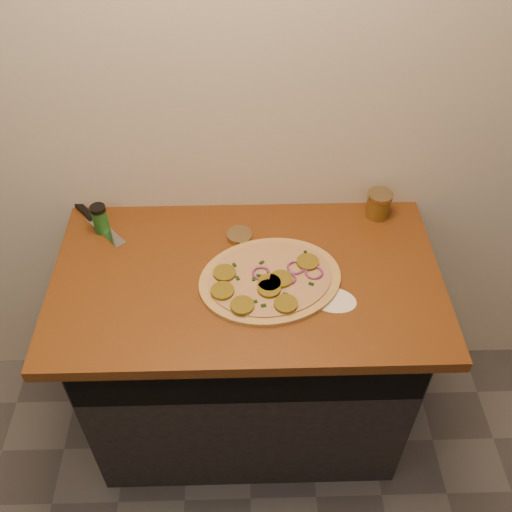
{
  "coord_description": "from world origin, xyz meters",
  "views": [
    {
      "loc": [
        -0.0,
        0.21,
        2.18
      ],
      "look_at": [
        0.03,
        1.44,
        0.95
      ],
      "focal_mm": 40.0,
      "sensor_mm": 36.0,
      "label": 1
    }
  ],
  "objects_px": {
    "pizza": "(270,280)",
    "chefs_knife": "(93,219)",
    "salsa_jar": "(379,204)",
    "spice_shaker": "(100,219)"
  },
  "relations": [
    {
      "from": "pizza",
      "to": "chefs_knife",
      "type": "relative_size",
      "value": 2.19
    },
    {
      "from": "chefs_knife",
      "to": "salsa_jar",
      "type": "height_order",
      "value": "salsa_jar"
    },
    {
      "from": "chefs_knife",
      "to": "spice_shaker",
      "type": "height_order",
      "value": "spice_shaker"
    },
    {
      "from": "salsa_jar",
      "to": "spice_shaker",
      "type": "xyz_separation_m",
      "value": [
        -0.93,
        -0.06,
        0.01
      ]
    },
    {
      "from": "salsa_jar",
      "to": "spice_shaker",
      "type": "distance_m",
      "value": 0.93
    },
    {
      "from": "pizza",
      "to": "spice_shaker",
      "type": "bearing_deg",
      "value": 155.62
    },
    {
      "from": "salsa_jar",
      "to": "spice_shaker",
      "type": "relative_size",
      "value": 0.9
    },
    {
      "from": "pizza",
      "to": "spice_shaker",
      "type": "xyz_separation_m",
      "value": [
        -0.55,
        0.25,
        0.04
      ]
    },
    {
      "from": "pizza",
      "to": "chefs_knife",
      "type": "xyz_separation_m",
      "value": [
        -0.59,
        0.3,
        -0.01
      ]
    },
    {
      "from": "spice_shaker",
      "to": "pizza",
      "type": "bearing_deg",
      "value": -24.38
    }
  ]
}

